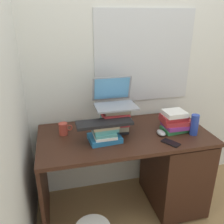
{
  "coord_description": "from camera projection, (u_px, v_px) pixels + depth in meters",
  "views": [
    {
      "loc": [
        -0.51,
        -1.66,
        1.65
      ],
      "look_at": [
        -0.09,
        0.05,
        0.94
      ],
      "focal_mm": 38.29,
      "sensor_mm": 36.0,
      "label": 1
    }
  ],
  "objects": [
    {
      "name": "mug",
      "position": [
        64.0,
        129.0,
        1.91
      ],
      "size": [
        0.11,
        0.07,
        0.1
      ],
      "color": "#B23F33",
      "rests_on": "desk"
    },
    {
      "name": "wall_left",
      "position": [
        9.0,
        73.0,
        1.56
      ],
      "size": [
        0.05,
        6.0,
        2.6
      ],
      "primitive_type": "cube",
      "color": "silver",
      "rests_on": "ground"
    },
    {
      "name": "book_stack_tall",
      "position": [
        116.0,
        119.0,
        1.93
      ],
      "size": [
        0.22,
        0.21,
        0.21
      ],
      "color": "black",
      "rests_on": "desk"
    },
    {
      "name": "book_stack_keyboard_riser",
      "position": [
        105.0,
        133.0,
        1.81
      ],
      "size": [
        0.25,
        0.2,
        0.14
      ],
      "color": "#2672B2",
      "rests_on": "desk"
    },
    {
      "name": "desk",
      "position": [
        162.0,
        165.0,
        2.12
      ],
      "size": [
        1.38,
        0.68,
        0.76
      ],
      "color": "#381E14",
      "rests_on": "ground"
    },
    {
      "name": "ground_plane",
      "position": [
        123.0,
        206.0,
        2.23
      ],
      "size": [
        6.0,
        6.0,
        0.0
      ],
      "primitive_type": "plane",
      "color": "#9E7A4C"
    },
    {
      "name": "water_bottle",
      "position": [
        194.0,
        125.0,
        1.9
      ],
      "size": [
        0.06,
        0.06,
        0.17
      ],
      "primitive_type": "cylinder",
      "color": "#263FA5",
      "rests_on": "desk"
    },
    {
      "name": "computer_mouse",
      "position": [
        161.0,
        133.0,
        1.91
      ],
      "size": [
        0.06,
        0.1,
        0.04
      ],
      "primitive_type": "ellipsoid",
      "color": "#A5A8AD",
      "rests_on": "desk"
    },
    {
      "name": "cell_phone",
      "position": [
        171.0,
        143.0,
        1.79
      ],
      "size": [
        0.13,
        0.15,
        0.01
      ],
      "primitive_type": "cube",
      "rotation": [
        0.0,
        0.0,
        0.55
      ],
      "color": "black",
      "rests_on": "desk"
    },
    {
      "name": "keyboard",
      "position": [
        104.0,
        123.0,
        1.77
      ],
      "size": [
        0.42,
        0.15,
        0.02
      ],
      "primitive_type": "cube",
      "rotation": [
        0.0,
        0.0,
        0.02
      ],
      "color": "black",
      "rests_on": "book_stack_keyboard_riser"
    },
    {
      "name": "wall_back",
      "position": [
        114.0,
        58.0,
        2.08
      ],
      "size": [
        6.0,
        0.06,
        2.6
      ],
      "color": "silver",
      "rests_on": "ground"
    },
    {
      "name": "book_stack_side",
      "position": [
        175.0,
        121.0,
        1.97
      ],
      "size": [
        0.24,
        0.2,
        0.17
      ],
      "color": "#338C4C",
      "rests_on": "desk"
    },
    {
      "name": "laptop",
      "position": [
        114.0,
        99.0,
        1.93
      ],
      "size": [
        0.33,
        0.27,
        0.22
      ],
      "color": "gray",
      "rests_on": "book_stack_tall"
    }
  ]
}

